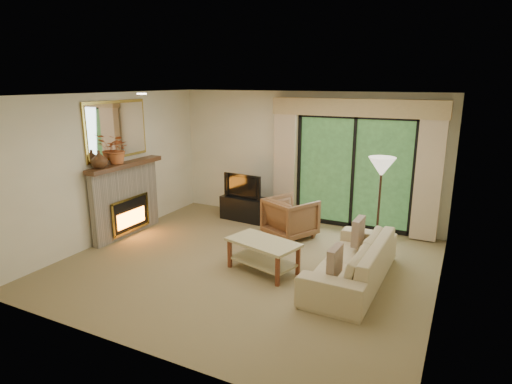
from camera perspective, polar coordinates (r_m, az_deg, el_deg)
The scene contains 22 objects.
floor at distance 6.82m, azimuth -1.14°, elevation -9.55°, with size 5.50×5.50×0.00m, color olive.
ceiling at distance 6.23m, azimuth -1.26°, elevation 12.83°, with size 5.50×5.50×0.00m, color silver.
wall_back at distance 8.65m, azimuth 6.54°, elevation 4.59°, with size 5.00×5.00×0.00m, color beige.
wall_front at distance 4.44m, azimuth -16.45°, elevation -5.70°, with size 5.00×5.00×0.00m, color beige.
wall_left at distance 8.03m, azimuth -18.88°, elevation 3.12°, with size 5.00×5.00×0.00m, color beige.
wall_right at distance 5.71m, azimuth 24.06°, elevation -1.86°, with size 5.00×5.00×0.00m, color beige.
fireplace at distance 8.22m, azimuth -16.96°, elevation -0.88°, with size 0.24×1.70×1.37m, color gray, non-canonical shape.
mirror at distance 8.05m, azimuth -18.07°, elevation 7.90°, with size 0.07×1.45×1.02m, color gold, non-canonical shape.
sliding_door at distance 8.36m, azimuth 12.84°, elevation 2.57°, with size 2.26×0.10×2.16m, color black, non-canonical shape.
curtain_left at distance 8.64m, azimuth 3.98°, elevation 3.97°, with size 0.45×0.18×2.35m, color #C7AB89.
curtain_right at distance 8.03m, azimuth 22.07°, elevation 2.09°, with size 0.45×0.18×2.35m, color #C7AB89.
cornice at distance 8.11m, azimuth 13.18°, elevation 10.91°, with size 3.20×0.24×0.32m, color tan.
media_console at distance 8.83m, azimuth -1.53°, elevation -2.18°, with size 0.96×0.43×0.48m, color black.
tv at distance 8.71m, azimuth -1.55°, elevation 0.89°, with size 0.86×0.11×0.49m, color black.
armchair at distance 7.86m, azimuth 4.61°, elevation -3.41°, with size 0.78×0.81×0.73m, color brown.
sofa at distance 6.29m, azimuth 12.66°, elevation -8.91°, with size 2.19×0.85×0.64m, color tan.
pillow_near at distance 5.66m, azimuth 10.46°, elevation -9.10°, with size 0.10×0.39×0.39m, color brown.
pillow_far at distance 6.80m, azimuth 13.47°, elevation -5.11°, with size 0.11×0.41×0.41m, color brown.
coffee_table at distance 6.50m, azimuth 0.97°, elevation -8.52°, with size 1.07×0.59×0.48m, color tan, non-canonical shape.
floor_lamp at distance 7.26m, azimuth 16.05°, elevation -1.82°, with size 0.43×0.43×1.62m, color beige, non-canonical shape.
vase at distance 7.65m, azimuth -20.18°, elevation 4.12°, with size 0.28×0.28×0.29m, color #472B18.
branches at distance 7.93m, azimuth -17.99°, elevation 5.45°, with size 0.46×0.40×0.51m, color #C16433.
Camera 1 is at (2.90, -5.51, 2.80)m, focal length 30.00 mm.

